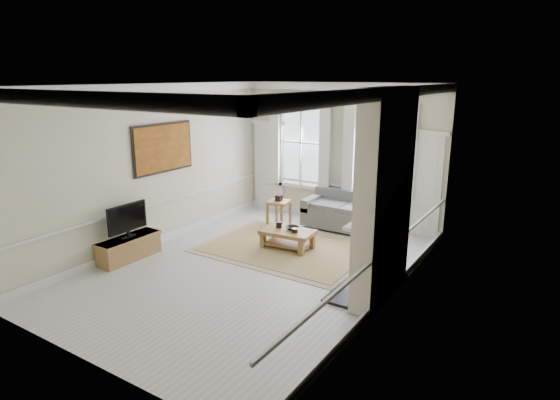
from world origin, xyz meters
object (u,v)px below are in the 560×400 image
Objects in this scene: side_table at (279,205)px; coffee_table at (288,234)px; sofa at (345,214)px; tv_stand at (129,248)px.

side_table is 1.70m from coffee_table.
sofa reaches higher than coffee_table.
side_table is 3.74m from tv_stand.
coffee_table is 3.21m from tv_stand.
side_table reaches higher than tv_stand.
coffee_table is 0.89× the size of tv_stand.
sofa is 1.62m from side_table.
tv_stand is at bearing -109.99° from side_table.
sofa is at bearing 21.17° from side_table.
sofa is 1.95m from coffee_table.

